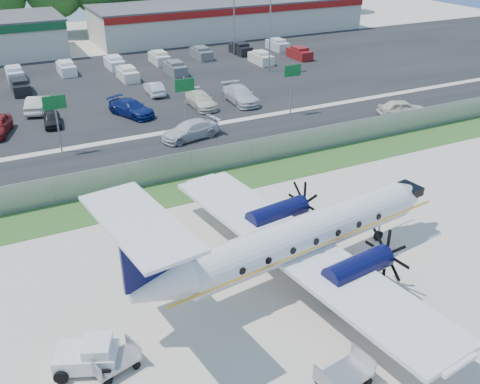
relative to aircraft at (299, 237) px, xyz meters
name	(u,v)px	position (x,y,z in m)	size (l,w,h in m)	color
ground	(289,275)	(-0.36, 0.18, -2.42)	(170.00, 170.00, 0.00)	beige
grass_verge	(203,186)	(-0.36, 12.18, -2.41)	(170.00, 4.00, 0.02)	#2D561E
access_road	(170,152)	(-0.36, 19.18, -2.41)	(170.00, 8.00, 0.02)	black
parking_lot	(107,87)	(-0.36, 40.18, -2.41)	(170.00, 32.00, 0.02)	black
perimeter_fence	(192,163)	(-0.36, 14.18, -1.42)	(120.00, 0.06, 1.99)	gray
building_east	(230,17)	(25.64, 62.16, 0.21)	(44.40, 12.40, 5.24)	beige
sign_left	(55,111)	(-8.36, 23.09, 1.19)	(1.80, 0.26, 5.00)	gray
sign_mid	(185,93)	(2.64, 23.09, 1.19)	(1.80, 0.26, 5.00)	gray
sign_right	(292,78)	(13.64, 23.09, 1.19)	(1.80, 0.26, 5.00)	gray
light_pole_ne	(270,29)	(19.64, 38.18, 2.81)	(0.90, 0.35, 9.09)	gray
light_pole_se	(234,16)	(19.64, 48.18, 2.81)	(0.90, 0.35, 9.09)	gray
tree_line	(56,35)	(-0.36, 74.18, -2.42)	(112.00, 6.00, 14.00)	#1D5218
aircraft	(299,237)	(0.00, 0.00, 0.00)	(20.45, 20.10, 6.27)	silver
pushback_tug	(89,355)	(-11.51, -1.73, -1.75)	(3.01, 2.66, 1.40)	silver
baggage_cart_near	(115,361)	(-10.59, -2.40, -1.93)	(2.26, 1.71, 1.05)	gray
baggage_cart_far	(344,375)	(-2.33, -7.42, -1.86)	(2.47, 1.70, 1.20)	gray
cone_port_wing	(419,311)	(3.65, -5.43, -2.20)	(0.33, 0.33, 0.46)	#FA3B07
cone_starboard_wing	(305,208)	(4.20, 5.72, -2.13)	(0.44, 0.44, 0.62)	#FA3B07
road_car_mid	(191,138)	(2.31, 21.29, -2.42)	(2.16, 5.33, 1.55)	silver
road_car_east	(401,116)	(22.91, 17.54, -2.42)	(1.90, 4.73, 1.61)	beige
parked_car_b	(53,125)	(-7.97, 30.07, -2.42)	(1.53, 3.81, 1.30)	black
parked_car_c	(132,116)	(-0.59, 29.48, -2.42)	(2.16, 5.32, 1.55)	navy
parked_car_d	(201,107)	(6.47, 28.91, -2.42)	(2.10, 5.16, 1.50)	beige
parked_car_e	(240,103)	(10.73, 28.41, -2.42)	(2.36, 5.81, 1.69)	silver
parked_car_f	(39,112)	(-8.59, 34.81, -2.42)	(1.70, 4.89, 1.61)	beige
parked_car_g	(155,94)	(3.64, 35.19, -2.42)	(1.47, 4.21, 1.39)	silver
far_parking_rows	(97,77)	(-0.36, 45.18, -2.42)	(56.00, 10.00, 1.60)	gray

